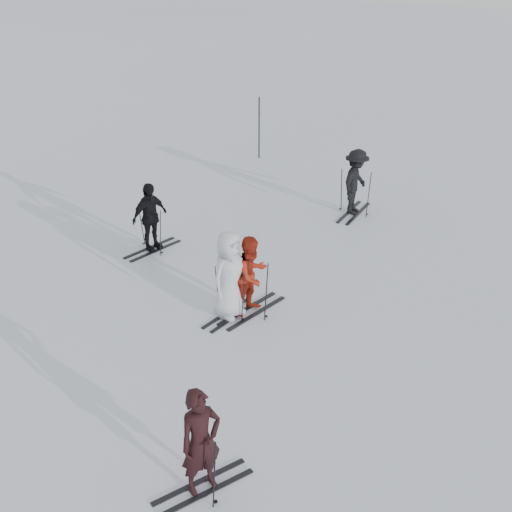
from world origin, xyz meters
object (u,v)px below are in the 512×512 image
at_px(skier_red, 252,276).
at_px(skier_uphill_far, 356,183).
at_px(skier_near_dark, 201,443).
at_px(skier_grey, 229,276).
at_px(piste_marker, 259,128).
at_px(skier_uphill_left, 150,218).

height_order(skier_red, skier_uphill_far, skier_uphill_far).
bearing_deg(skier_near_dark, skier_red, 48.29).
relative_size(skier_near_dark, skier_grey, 0.91).
distance_m(skier_grey, skier_uphill_far, 6.31).
xyz_separation_m(skier_red, skier_grey, (-0.31, -0.36, 0.09)).
bearing_deg(skier_grey, skier_red, -33.09).
height_order(skier_near_dark, piste_marker, piste_marker).
bearing_deg(skier_uphill_left, skier_uphill_far, -24.08).
bearing_deg(skier_uphill_left, skier_grey, -103.20).
relative_size(skier_red, skier_uphill_far, 0.93).
height_order(skier_uphill_left, piste_marker, piste_marker).
relative_size(skier_red, piste_marker, 0.80).
bearing_deg(skier_grey, skier_uphill_left, 72.22).
relative_size(skier_grey, skier_uphill_far, 1.03).
xyz_separation_m(skier_grey, skier_uphill_left, (-3.36, 1.55, -0.07)).
relative_size(skier_near_dark, piste_marker, 0.81).
xyz_separation_m(skier_near_dark, skier_uphill_left, (-5.56, 5.64, 0.01)).
relative_size(skier_near_dark, skier_uphill_left, 0.99).
distance_m(skier_near_dark, skier_uphill_far, 10.62).
bearing_deg(skier_uphill_left, piste_marker, 22.02).
bearing_deg(skier_red, skier_uphill_left, 83.13).
distance_m(skier_near_dark, piste_marker, 14.94).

